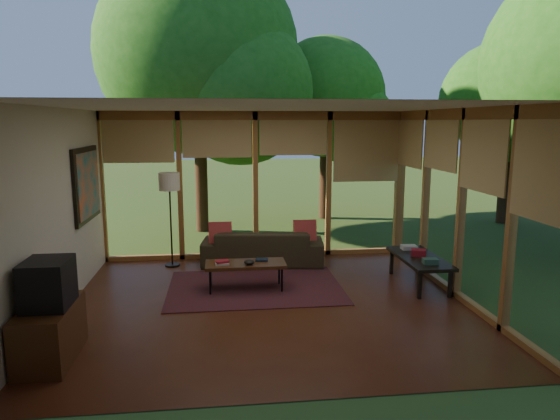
{
  "coord_description": "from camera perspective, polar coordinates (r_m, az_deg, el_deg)",
  "views": [
    {
      "loc": [
        -0.62,
        -6.62,
        2.52
      ],
      "look_at": [
        0.24,
        0.7,
        1.2
      ],
      "focal_mm": 32.0,
      "sensor_mm": 36.0,
      "label": 1
    }
  ],
  "objects": [
    {
      "name": "window_wall_back",
      "position": [
        9.22,
        -2.81,
        2.81
      ],
      "size": [
        5.5,
        0.12,
        2.7
      ],
      "primitive_type": "cube",
      "color": "#A36A32",
      "rests_on": "ground"
    },
    {
      "name": "console_book_c",
      "position": [
        8.44,
        14.52,
        -4.15
      ],
      "size": [
        0.25,
        0.19,
        0.07
      ],
      "primitive_type": "cube",
      "rotation": [
        0.0,
        0.0,
        -0.06
      ],
      "color": "beige",
      "rests_on": "side_console"
    },
    {
      "name": "tree_far",
      "position": [
        13.45,
        23.82,
        11.12
      ],
      "size": [
        2.89,
        2.89,
        4.41
      ],
      "color": "#3B2415",
      "rests_on": "ground"
    },
    {
      "name": "pillow_left",
      "position": [
        8.79,
        -6.84,
        -2.71
      ],
      "size": [
        0.4,
        0.21,
        0.42
      ],
      "primitive_type": "cube",
      "rotation": [
        -0.21,
        0.0,
        0.0
      ],
      "color": "maroon",
      "rests_on": "sofa"
    },
    {
      "name": "floor",
      "position": [
        7.11,
        -1.29,
        -10.63
      ],
      "size": [
        5.5,
        5.5,
        0.0
      ],
      "primitive_type": "plane",
      "color": "#572716",
      "rests_on": "ground"
    },
    {
      "name": "sofa",
      "position": [
        8.93,
        -1.97,
        -4.22
      ],
      "size": [
        2.22,
        1.08,
        0.62
      ],
      "primitive_type": "imported",
      "rotation": [
        0.0,
        0.0,
        3.02
      ],
      "color": "#352C1A",
      "rests_on": "floor"
    },
    {
      "name": "tree_ne",
      "position": [
        13.13,
        5.23,
        12.65
      ],
      "size": [
        3.03,
        3.03,
        4.64
      ],
      "color": "#3B2415",
      "rests_on": "ground"
    },
    {
      "name": "ct_bowl",
      "position": [
        7.45,
        -3.54,
        -5.96
      ],
      "size": [
        0.16,
        0.16,
        0.07
      ],
      "primitive_type": "ellipsoid",
      "color": "black",
      "rests_on": "coffee_table"
    },
    {
      "name": "window_wall_right",
      "position": [
        7.52,
        20.0,
        0.56
      ],
      "size": [
        0.12,
        5.0,
        2.7
      ],
      "primitive_type": "cube",
      "color": "#A36A32",
      "rests_on": "ground"
    },
    {
      "name": "television",
      "position": [
        5.79,
        -25.02,
        -7.61
      ],
      "size": [
        0.45,
        0.55,
        0.5
      ],
      "primitive_type": "cube",
      "color": "black",
      "rests_on": "media_cabinet"
    },
    {
      "name": "console_book_b",
      "position": [
        8.07,
        15.54,
        -4.71
      ],
      "size": [
        0.27,
        0.23,
        0.1
      ],
      "primitive_type": "cube",
      "rotation": [
        0.0,
        0.0,
        -0.38
      ],
      "color": "maroon",
      "rests_on": "side_console"
    },
    {
      "name": "ct_book_side",
      "position": [
        7.64,
        -2.11,
        -5.7
      ],
      "size": [
        0.2,
        0.16,
        0.03
      ],
      "primitive_type": "cube",
      "rotation": [
        0.0,
        0.0,
        -0.12
      ],
      "color": "black",
      "rests_on": "coffee_table"
    },
    {
      "name": "wall_painting",
      "position": [
        8.35,
        -21.21,
        2.76
      ],
      "size": [
        0.06,
        1.35,
        1.15
      ],
      "color": "black",
      "rests_on": "wall_left"
    },
    {
      "name": "rug",
      "position": [
        7.76,
        -2.85,
        -8.79
      ],
      "size": [
        2.63,
        1.86,
        0.01
      ],
      "primitive_type": "cube",
      "color": "maroon",
      "rests_on": "floor"
    },
    {
      "name": "side_console",
      "position": [
        8.05,
        15.65,
        -5.46
      ],
      "size": [
        0.6,
        1.4,
        0.46
      ],
      "color": "black",
      "rests_on": "floor"
    },
    {
      "name": "exterior_lawn",
      "position": [
        17.16,
        23.52,
        0.78
      ],
      "size": [
        40.0,
        40.0,
        0.0
      ],
      "primitive_type": "plane",
      "color": "#314C1C",
      "rests_on": "ground"
    },
    {
      "name": "wall_left",
      "position": [
        7.05,
        -24.18,
        -0.32
      ],
      "size": [
        0.04,
        5.0,
        2.7
      ],
      "primitive_type": "cube",
      "color": "beige",
      "rests_on": "ground"
    },
    {
      "name": "console_book_a",
      "position": [
        7.68,
        16.81,
        -5.63
      ],
      "size": [
        0.23,
        0.18,
        0.08
      ],
      "primitive_type": "cube",
      "rotation": [
        0.0,
        0.0,
        -0.1
      ],
      "color": "#305444",
      "rests_on": "side_console"
    },
    {
      "name": "ceiling",
      "position": [
        6.66,
        -1.39,
        11.66
      ],
      "size": [
        5.5,
        5.5,
        0.0
      ],
      "primitive_type": "plane",
      "rotation": [
        3.14,
        0.0,
        0.0
      ],
      "color": "white",
      "rests_on": "ground"
    },
    {
      "name": "floor_lamp",
      "position": [
        8.79,
        -12.52,
        2.59
      ],
      "size": [
        0.36,
        0.36,
        1.65
      ],
      "color": "black",
      "rests_on": "floor"
    },
    {
      "name": "ct_book_upper",
      "position": [
        7.48,
        -6.64,
        -5.85
      ],
      "size": [
        0.21,
        0.18,
        0.03
      ],
      "primitive_type": "cube",
      "rotation": [
        0.0,
        0.0,
        0.23
      ],
      "color": "maroon",
      "rests_on": "coffee_table"
    },
    {
      "name": "ct_book_lower",
      "position": [
        7.49,
        -6.63,
        -6.08
      ],
      "size": [
        0.21,
        0.16,
        0.03
      ],
      "primitive_type": "cube",
      "rotation": [
        0.0,
        0.0,
        0.07
      ],
      "color": "beige",
      "rests_on": "coffee_table"
    },
    {
      "name": "coffee_table",
      "position": [
        7.56,
        -3.96,
        -6.27
      ],
      "size": [
        1.2,
        0.5,
        0.43
      ],
      "color": "#4D2A15",
      "rests_on": "floor"
    },
    {
      "name": "pillow_right",
      "position": [
        8.91,
        2.86,
        -2.47
      ],
      "size": [
        0.4,
        0.21,
        0.42
      ],
      "primitive_type": "cube",
      "rotation": [
        -0.21,
        0.0,
        0.0
      ],
      "color": "maroon",
      "rests_on": "sofa"
    },
    {
      "name": "tree_nw",
      "position": [
        11.7,
        -9.36,
        17.19
      ],
      "size": [
        4.46,
        4.46,
        6.23
      ],
      "color": "#3B2415",
      "rests_on": "ground"
    },
    {
      "name": "media_cabinet",
      "position": [
        5.98,
        -24.8,
        -12.64
      ],
      "size": [
        0.5,
        1.0,
        0.6
      ],
      "primitive_type": "cube",
      "color": "#4D2A15",
      "rests_on": "floor"
    },
    {
      "name": "wall_front",
      "position": [
        4.33,
        1.8,
        -5.55
      ],
      "size": [
        5.5,
        0.04,
        2.7
      ],
      "primitive_type": "cube",
      "color": "beige",
      "rests_on": "ground"
    }
  ]
}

